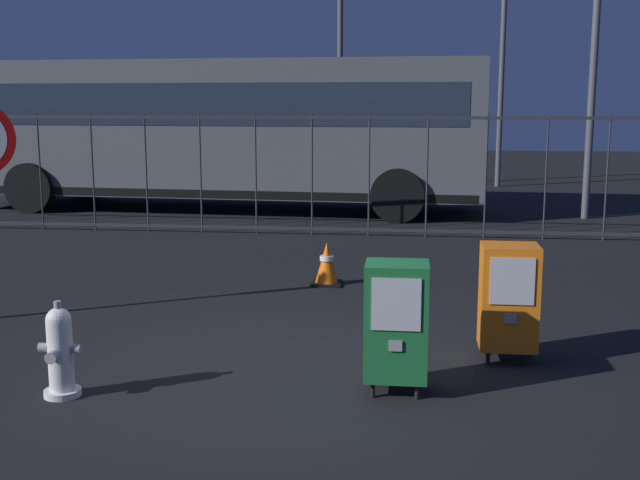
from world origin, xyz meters
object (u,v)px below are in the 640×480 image
Objects in this scene: bus_near at (224,126)px; street_light_near_right at (340,4)px; traffic_cone at (327,264)px; street_light_far_left at (504,6)px; fire_hydrant at (60,352)px; newspaper_box_primary at (509,297)px; newspaper_box_secondary at (396,321)px.

bus_near is 1.33× the size of street_light_near_right.
street_light_far_left reaches higher than traffic_cone.
fire_hydrant is 3.69m from newspaper_box_primary.
newspaper_box_primary is 1.00× the size of newspaper_box_secondary.
fire_hydrant is 0.73× the size of newspaper_box_primary.
newspaper_box_secondary is at bearing -98.78° from street_light_far_left.
traffic_cone is at bearing -85.66° from street_light_near_right.
bus_near is at bearing 113.19° from traffic_cone.
traffic_cone is (-0.91, 3.54, -0.31)m from newspaper_box_secondary.
newspaper_box_secondary is at bearing -137.43° from newspaper_box_primary.
street_light_near_right is (-1.72, 14.21, 4.00)m from newspaper_box_secondary.
newspaper_box_primary is 0.10× the size of bus_near.
newspaper_box_primary reaches higher than fire_hydrant.
fire_hydrant is at bearing -171.50° from newspaper_box_secondary.
street_light_far_left is at bearing 84.41° from newspaper_box_primary.
bus_near is at bearing -140.38° from street_light_far_left.
fire_hydrant is at bearing -79.95° from bus_near.
newspaper_box_primary is at bearing 42.57° from newspaper_box_secondary.
newspaper_box_secondary is 0.13× the size of street_light_near_right.
street_light_near_right reaches higher than newspaper_box_secondary.
bus_near reaches higher than newspaper_box_secondary.
newspaper_box_secondary is at bearing -83.09° from street_light_near_right.
street_light_far_left is (6.08, 5.03, 2.87)m from bus_near.
bus_near is at bearing -116.31° from street_light_near_right.
newspaper_box_primary is at bearing -59.73° from bus_near.
newspaper_box_primary reaches higher than traffic_cone.
street_light_near_right reaches higher than newspaper_box_primary.
traffic_cone is at bearing 67.59° from fire_hydrant.
street_light_near_right is at bearing 96.91° from newspaper_box_secondary.
fire_hydrant is 15.21m from street_light_near_right.
newspaper_box_primary is 1.92× the size of traffic_cone.
traffic_cone is 7.32m from bus_near.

